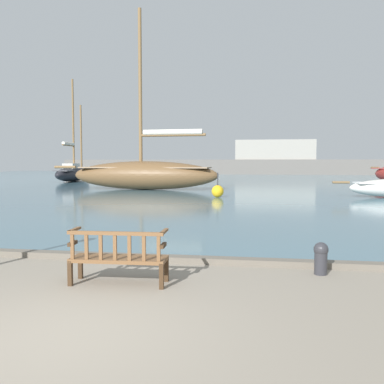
% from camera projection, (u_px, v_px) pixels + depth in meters
% --- Properties ---
extents(ground_plane, '(160.00, 160.00, 0.00)m').
position_uv_depth(ground_plane, '(57.00, 335.00, 5.06)').
color(ground_plane, gray).
extents(harbor_water, '(100.00, 80.00, 0.08)m').
position_uv_depth(harbor_water, '(239.00, 180.00, 48.39)').
color(harbor_water, slate).
rests_on(harbor_water, ground).
extents(quay_edge_kerb, '(40.00, 0.30, 0.12)m').
position_uv_depth(quay_edge_kerb, '(144.00, 258.00, 8.84)').
color(quay_edge_kerb, '#675F54').
rests_on(quay_edge_kerb, ground).
extents(park_bench, '(1.62, 0.58, 0.92)m').
position_uv_depth(park_bench, '(118.00, 256.00, 7.12)').
color(park_bench, '#3D2A19').
rests_on(park_bench, ground).
extents(sailboat_nearest_starboard, '(12.40, 3.08, 12.63)m').
position_uv_depth(sailboat_nearest_starboard, '(145.00, 173.00, 30.40)').
color(sailboat_nearest_starboard, brown).
rests_on(sailboat_nearest_starboard, harbor_water).
extents(sailboat_centre_channel, '(2.54, 8.36, 10.24)m').
position_uv_depth(sailboat_centre_channel, '(73.00, 172.00, 43.17)').
color(sailboat_centre_channel, black).
rests_on(sailboat_centre_channel, harbor_water).
extents(mooring_bollard, '(0.27, 0.27, 0.59)m').
position_uv_depth(mooring_bollard, '(321.00, 257.00, 7.75)').
color(mooring_bollard, '#2D2D33').
rests_on(mooring_bollard, ground).
extents(channel_buoy, '(0.67, 0.67, 1.37)m').
position_uv_depth(channel_buoy, '(218.00, 191.00, 23.75)').
color(channel_buoy, gold).
rests_on(channel_buoy, harbor_water).
extents(far_breakwater, '(59.69, 2.40, 5.48)m').
position_uv_depth(far_breakwater, '(251.00, 164.00, 67.31)').
color(far_breakwater, '#66605B').
rests_on(far_breakwater, ground).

